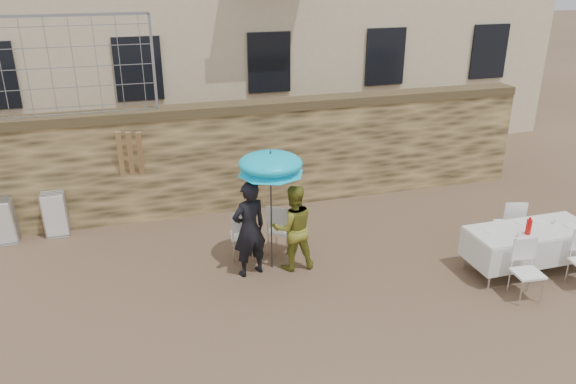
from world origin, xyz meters
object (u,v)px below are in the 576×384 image
object	(u,v)px
umbrella	(271,167)
chair_stack_right	(56,211)
man_suit	(249,229)
table_chair_back	(509,223)
woman_dress	(293,228)
banquet_table	(531,231)
couple_chair_left	(243,234)
chair_stack_left	(4,217)
couple_chair_right	(281,229)
table_chair_front_left	(528,272)
soda_bottle	(529,227)

from	to	relation	value
umbrella	chair_stack_right	distance (m)	4.55
man_suit	table_chair_back	size ratio (longest dim) A/B	1.72
woman_dress	table_chair_back	world-z (taller)	woman_dress
woman_dress	banquet_table	world-z (taller)	woman_dress
couple_chair_left	chair_stack_left	distance (m)	4.56
couple_chair_right	table_chair_front_left	distance (m)	4.07
umbrella	table_chair_front_left	size ratio (longest dim) A/B	2.02
couple_chair_right	soda_bottle	distance (m)	4.11
couple_chair_right	soda_bottle	bearing A→B (deg)	-168.25
couple_chair_right	table_chair_back	bearing A→B (deg)	-153.83
woman_dress	soda_bottle	xyz separation A→B (m)	(3.56, -1.35, 0.15)
couple_chair_left	chair_stack_left	size ratio (longest dim) A/B	1.04
couple_chair_right	man_suit	bearing A→B (deg)	77.67
man_suit	chair_stack_right	bearing A→B (deg)	-54.87
couple_chair_right	chair_stack_right	distance (m)	4.38
couple_chair_left	woman_dress	bearing A→B (deg)	151.03
umbrella	banquet_table	world-z (taller)	umbrella
table_chair_back	table_chair_front_left	bearing A→B (deg)	76.97
table_chair_front_left	banquet_table	bearing A→B (deg)	57.03
table_chair_front_left	couple_chair_left	bearing A→B (deg)	153.10
couple_chair_left	table_chair_back	world-z (taller)	same
couple_chair_right	table_chair_back	distance (m)	4.13
couple_chair_left	table_chair_front_left	size ratio (longest dim) A/B	1.00
woman_dress	couple_chair_left	xyz separation A→B (m)	(-0.75, 0.55, -0.27)
soda_bottle	chair_stack_right	bearing A→B (deg)	152.81
chair_stack_right	couple_chair_left	bearing A→B (deg)	-31.45
couple_chair_left	table_chair_back	distance (m)	4.81
woman_dress	chair_stack_left	world-z (taller)	woman_dress
soda_bottle	chair_stack_right	size ratio (longest dim) A/B	0.28
man_suit	banquet_table	size ratio (longest dim) A/B	0.79
couple_chair_left	chair_stack_right	xyz separation A→B (m)	(-3.21, 1.96, -0.02)
umbrella	table_chair_front_left	world-z (taller)	umbrella
couple_chair_right	chair_stack_left	world-z (taller)	couple_chair_right
umbrella	chair_stack_left	size ratio (longest dim) A/B	2.11
banquet_table	table_chair_front_left	world-z (taller)	table_chair_front_left
couple_chair_left	chair_stack_left	world-z (taller)	couple_chair_left
couple_chair_right	table_chair_front_left	world-z (taller)	same
woman_dress	soda_bottle	size ratio (longest dim) A/B	5.78
umbrella	couple_chair_left	size ratio (longest dim) A/B	2.02
umbrella	couple_chair_left	distance (m)	1.48
banquet_table	chair_stack_right	xyz separation A→B (m)	(-7.73, 3.72, -0.27)
couple_chair_right	chair_stack_right	world-z (taller)	couple_chair_right
man_suit	couple_chair_left	size ratio (longest dim) A/B	1.72
man_suit	woman_dress	distance (m)	0.75
banquet_table	table_chair_back	xyz separation A→B (m)	(0.20, 0.80, -0.25)
table_chair_front_left	table_chair_back	distance (m)	1.74
couple_chair_left	chair_stack_left	xyz separation A→B (m)	(-4.11, 1.96, -0.02)
couple_chair_right	chair_stack_right	size ratio (longest dim) A/B	1.04
umbrella	soda_bottle	bearing A→B (deg)	-20.36
soda_bottle	table_chair_back	distance (m)	1.11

